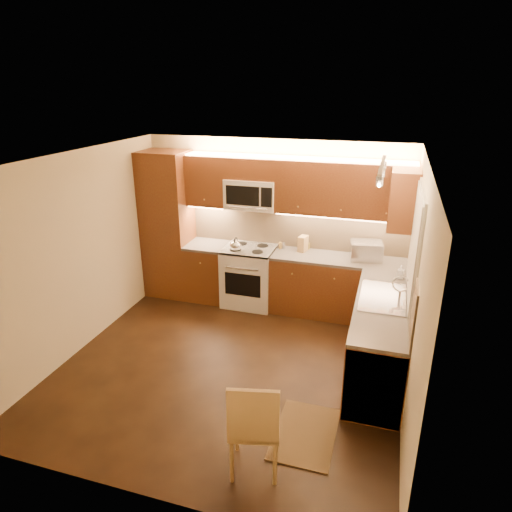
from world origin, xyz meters
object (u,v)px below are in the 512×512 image
(microwave, at_px, (252,194))
(toaster_oven, at_px, (366,251))
(knife_block, at_px, (303,244))
(sink, at_px, (384,292))
(dining_chair, at_px, (255,423))
(kettle, at_px, (236,244))
(soap_bottle, at_px, (401,272))
(stove, at_px, (249,276))

(microwave, distance_m, toaster_oven, 1.84)
(knife_block, bearing_deg, toaster_oven, 8.29)
(sink, height_order, dining_chair, sink)
(microwave, relative_size, kettle, 3.67)
(dining_chair, bearing_deg, soap_bottle, 53.75)
(microwave, relative_size, knife_block, 3.26)
(sink, bearing_deg, knife_block, 133.50)
(kettle, height_order, toaster_oven, toaster_oven)
(toaster_oven, bearing_deg, microwave, 168.06)
(stove, height_order, sink, sink)
(kettle, bearing_deg, toaster_oven, 8.76)
(sink, bearing_deg, toaster_oven, 103.61)
(toaster_oven, height_order, knife_block, toaster_oven)
(stove, relative_size, toaster_oven, 2.12)
(microwave, distance_m, dining_chair, 3.61)
(microwave, height_order, dining_chair, microwave)
(kettle, distance_m, knife_block, 1.00)
(kettle, xyz_separation_m, soap_bottle, (2.34, -0.31, -0.04))
(stove, bearing_deg, toaster_oven, 2.71)
(kettle, distance_m, dining_chair, 3.21)
(microwave, bearing_deg, knife_block, 1.22)
(microwave, distance_m, kettle, 0.78)
(stove, xyz_separation_m, sink, (2.00, -1.12, 0.52))
(toaster_oven, bearing_deg, kettle, 177.45)
(knife_block, relative_size, dining_chair, 0.24)
(stove, height_order, dining_chair, dining_chair)
(sink, distance_m, knife_block, 1.76)
(toaster_oven, bearing_deg, soap_bottle, -59.52)
(stove, height_order, microwave, microwave)
(sink, bearing_deg, stove, 150.64)
(stove, xyz_separation_m, knife_block, (0.79, 0.15, 0.56))
(microwave, bearing_deg, kettle, -117.54)
(microwave, xyz_separation_m, sink, (2.00, -1.26, -0.74))
(soap_bottle, bearing_deg, toaster_oven, 142.82)
(sink, distance_m, dining_chair, 2.25)
(stove, bearing_deg, dining_chair, -71.40)
(kettle, bearing_deg, microwave, 63.64)
(microwave, bearing_deg, dining_chair, -72.13)
(microwave, xyz_separation_m, toaster_oven, (1.71, -0.05, -0.69))
(stove, distance_m, microwave, 1.27)
(sink, height_order, kettle, kettle)
(toaster_oven, relative_size, soap_bottle, 2.49)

